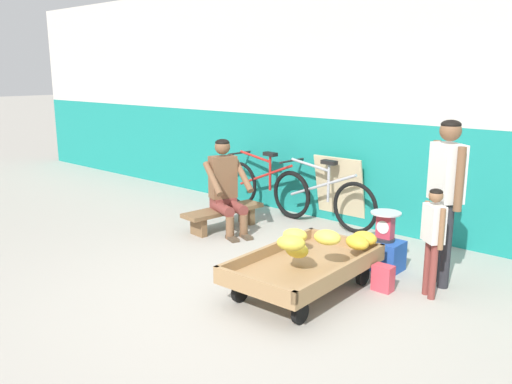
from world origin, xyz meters
name	(u,v)px	position (x,y,z in m)	size (l,w,h in m)	color
ground_plane	(234,301)	(0.00, 0.00, 0.00)	(80.00, 80.00, 0.00)	#A39E93
back_wall	(397,102)	(0.00, 2.84, 1.58)	(16.00, 0.30, 3.17)	#19847A
banana_cart	(304,268)	(0.35, 0.54, 0.24)	(0.88, 1.47, 0.36)	#99754C
banana_pile	(323,241)	(0.44, 0.69, 0.47)	(0.83, 1.11, 0.27)	gold
low_bench	(223,214)	(-1.57, 1.45, 0.20)	(0.42, 1.13, 0.27)	brown
vendor_seated	(226,186)	(-1.49, 1.41, 0.57)	(0.74, 0.61, 1.14)	brown
plastic_crate	(384,255)	(0.60, 1.54, 0.15)	(0.36, 0.28, 0.30)	#234CA8
weighing_scale	(385,226)	(0.60, 1.54, 0.45)	(0.30, 0.30, 0.29)	#28282D
bicycle_near_left	(265,187)	(-1.76, 2.46, 0.35)	(1.66, 0.48, 0.86)	black
bicycle_far_left	(321,198)	(-0.77, 2.43, 0.35)	(1.66, 0.48, 0.86)	black
sign_board	(340,190)	(-0.63, 2.63, 0.44)	(0.70, 0.21, 0.89)	#C6B289
customer_adult	(446,184)	(1.17, 1.54, 0.95)	(0.40, 0.36, 1.53)	#232328
customer_child	(433,231)	(1.22, 1.21, 0.60)	(0.25, 0.22, 0.98)	brown
shopping_bag	(383,278)	(0.86, 1.05, 0.12)	(0.18, 0.12, 0.24)	#D13D4C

